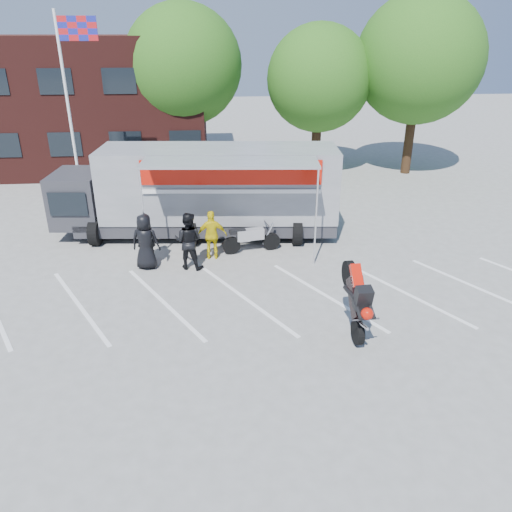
{
  "coord_description": "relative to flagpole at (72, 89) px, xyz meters",
  "views": [
    {
      "loc": [
        -0.59,
        -11.88,
        7.24
      ],
      "look_at": [
        0.53,
        1.16,
        1.3
      ],
      "focal_mm": 35.0,
      "sensor_mm": 36.0,
      "label": 1
    }
  ],
  "objects": [
    {
      "name": "office_building",
      "position": [
        -3.76,
        8.0,
        -1.55
      ],
      "size": [
        18.0,
        8.0,
        7.0
      ],
      "primitive_type": "cube",
      "color": "#3F1714",
      "rests_on": "ground"
    },
    {
      "name": "tree_right",
      "position": [
        16.24,
        4.5,
        0.82
      ],
      "size": [
        6.46,
        6.46,
        9.12
      ],
      "color": "#382314",
      "rests_on": "ground"
    },
    {
      "name": "spectator_leather_a",
      "position": [
        3.34,
        -6.6,
        -4.11
      ],
      "size": [
        1.0,
        0.74,
        1.88
      ],
      "primitive_type": "imported",
      "rotation": [
        0.0,
        0.0,
        2.98
      ],
      "color": "black",
      "rests_on": "ground"
    },
    {
      "name": "transporter_truck",
      "position": [
        5.34,
        -3.78,
        -5.05
      ],
      "size": [
        10.94,
        5.92,
        3.36
      ],
      "primitive_type": null,
      "rotation": [
        0.0,
        0.0,
        -0.08
      ],
      "color": "gray",
      "rests_on": "ground"
    },
    {
      "name": "stunt_bike_rider",
      "position": [
        9.03,
        -10.9,
        -5.05
      ],
      "size": [
        0.96,
        1.86,
        2.14
      ],
      "primitive_type": null,
      "rotation": [
        0.0,
        0.0,
        0.06
      ],
      "color": "black",
      "rests_on": "ground"
    },
    {
      "name": "parking_bay_lines",
      "position": [
        6.24,
        -9.0,
        -5.05
      ],
      "size": [
        18.09,
        13.33,
        0.01
      ],
      "primitive_type": "cube",
      "rotation": [
        0.0,
        0.0,
        0.52
      ],
      "color": "white",
      "rests_on": "ground"
    },
    {
      "name": "flagpole",
      "position": [
        0.0,
        0.0,
        0.0
      ],
      "size": [
        1.61,
        0.12,
        8.0
      ],
      "color": "white",
      "rests_on": "ground"
    },
    {
      "name": "spectator_leather_b",
      "position": [
        3.27,
        -6.03,
        -4.21
      ],
      "size": [
        0.63,
        0.43,
        1.68
      ],
      "primitive_type": "imported",
      "rotation": [
        0.0,
        0.0,
        3.19
      ],
      "color": "black",
      "rests_on": "ground"
    },
    {
      "name": "ground",
      "position": [
        6.24,
        -10.0,
        -5.05
      ],
      "size": [
        100.0,
        100.0,
        0.0
      ],
      "primitive_type": "plane",
      "color": "#979792",
      "rests_on": "ground"
    },
    {
      "name": "tree_left",
      "position": [
        4.24,
        6.0,
        0.51
      ],
      "size": [
        6.12,
        6.12,
        8.64
      ],
      "color": "#382314",
      "rests_on": "ground"
    },
    {
      "name": "spectator_leather_c",
      "position": [
        4.74,
        -6.71,
        -4.09
      ],
      "size": [
        1.11,
        0.97,
        1.93
      ],
      "primitive_type": "imported",
      "rotation": [
        0.0,
        0.0,
        2.85
      ],
      "color": "black",
      "rests_on": "ground"
    },
    {
      "name": "parked_motorcycle",
      "position": [
        6.9,
        -5.59,
        -5.05
      ],
      "size": [
        2.24,
        1.09,
        1.12
      ],
      "primitive_type": null,
      "rotation": [
        0.0,
        0.0,
        1.75
      ],
      "color": "#BABABF",
      "rests_on": "ground"
    },
    {
      "name": "tree_mid",
      "position": [
        11.24,
        5.0,
        -0.11
      ],
      "size": [
        5.44,
        5.44,
        7.68
      ],
      "color": "#382314",
      "rests_on": "ground"
    },
    {
      "name": "spectator_hivis",
      "position": [
        5.51,
        -6.03,
        -4.19
      ],
      "size": [
        1.02,
        0.44,
        1.72
      ],
      "primitive_type": "imported",
      "rotation": [
        0.0,
        0.0,
        3.16
      ],
      "color": "yellow",
      "rests_on": "ground"
    }
  ]
}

